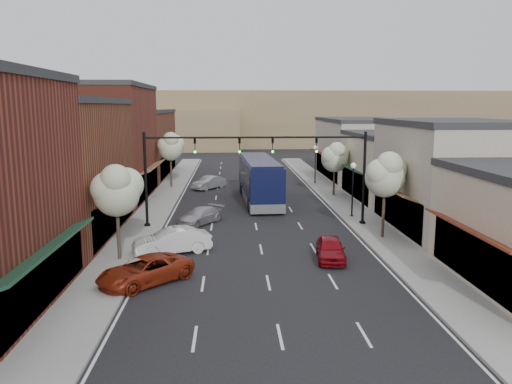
{
  "coord_description": "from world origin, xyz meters",
  "views": [
    {
      "loc": [
        -1.87,
        -28.03,
        8.83
      ],
      "look_at": [
        0.12,
        10.32,
        2.2
      ],
      "focal_mm": 35.0,
      "sensor_mm": 36.0,
      "label": 1
    }
  ],
  "objects": [
    {
      "name": "curb_left",
      "position": [
        -7.0,
        18.5,
        0.07
      ],
      "size": [
        0.25,
        73.0,
        0.17
      ],
      "primitive_type": "cube",
      "color": "gray",
      "rests_on": "ground"
    },
    {
      "name": "lamp_post_near",
      "position": [
        7.8,
        10.5,
        3.01
      ],
      "size": [
        0.44,
        0.44,
        4.44
      ],
      "color": "black",
      "rests_on": "ground"
    },
    {
      "name": "bldg_right_midfar",
      "position": [
        13.7,
        18.0,
        3.17
      ],
      "size": [
        9.14,
        12.1,
        6.4
      ],
      "color": "beige",
      "rests_on": "ground"
    },
    {
      "name": "bldg_right_midnear",
      "position": [
        13.72,
        6.0,
        3.91
      ],
      "size": [
        9.14,
        12.1,
        7.9
      ],
      "color": "#B7AB9D",
      "rests_on": "ground"
    },
    {
      "name": "coach_bus",
      "position": [
        0.8,
        17.87,
        2.09
      ],
      "size": [
        3.58,
        13.36,
        4.04
      ],
      "rotation": [
        0.0,
        0.0,
        0.05
      ],
      "color": "#0D1236",
      "rests_on": "ground"
    },
    {
      "name": "tree_left_far",
      "position": [
        -8.25,
        25.94,
        4.6
      ],
      "size": [
        2.85,
        2.65,
        6.13
      ],
      "color": "#47382B",
      "rests_on": "ground"
    },
    {
      "name": "bldg_right_far",
      "position": [
        13.71,
        32.0,
        3.66
      ],
      "size": [
        9.14,
        16.1,
        7.4
      ],
      "color": "#B7AB9D",
      "rests_on": "ground"
    },
    {
      "name": "bldg_left_far",
      "position": [
        -14.22,
        36.0,
        4.16
      ],
      "size": [
        10.14,
        18.1,
        8.4
      ],
      "color": "brown",
      "rests_on": "ground"
    },
    {
      "name": "curb_right",
      "position": [
        7.0,
        18.5,
        0.07
      ],
      "size": [
        0.25,
        73.0,
        0.17
      ],
      "primitive_type": "cube",
      "color": "gray",
      "rests_on": "ground"
    },
    {
      "name": "lamp_post_far",
      "position": [
        7.8,
        28.0,
        3.01
      ],
      "size": [
        0.44,
        0.44,
        4.44
      ],
      "color": "black",
      "rests_on": "ground"
    },
    {
      "name": "bldg_left_midfar",
      "position": [
        -14.24,
        20.0,
        5.4
      ],
      "size": [
        10.14,
        14.1,
        10.9
      ],
      "color": "maroon",
      "rests_on": "ground"
    },
    {
      "name": "parked_car_e",
      "position": [
        -4.2,
        25.21,
        0.7
      ],
      "size": [
        3.78,
        4.23,
        1.39
      ],
      "primitive_type": "imported",
      "rotation": [
        0.0,
        0.0,
        -0.67
      ],
      "color": "#9C9DA1",
      "rests_on": "ground"
    },
    {
      "name": "sidewalk_right",
      "position": [
        8.4,
        18.5,
        0.07
      ],
      "size": [
        2.8,
        73.0,
        0.15
      ],
      "primitive_type": "cube",
      "color": "gray",
      "rests_on": "ground"
    },
    {
      "name": "parked_car_c",
      "position": [
        -4.2,
        9.06,
        0.62
      ],
      "size": [
        3.92,
        4.43,
        1.23
      ],
      "primitive_type": "imported",
      "rotation": [
        0.0,
        0.0,
        -0.64
      ],
      "color": "#A3A2A8",
      "rests_on": "ground"
    },
    {
      "name": "red_hatchback",
      "position": [
        3.89,
        -0.38,
        0.67
      ],
      "size": [
        2.03,
        4.09,
        1.34
      ],
      "primitive_type": "imported",
      "rotation": [
        0.0,
        0.0,
        -0.12
      ],
      "color": "maroon",
      "rests_on": "ground"
    },
    {
      "name": "bldg_left_midnear",
      "position": [
        -14.23,
        6.0,
        4.66
      ],
      "size": [
        10.14,
        14.1,
        9.4
      ],
      "color": "brown",
      "rests_on": "ground"
    },
    {
      "name": "hill_far",
      "position": [
        0.0,
        90.0,
        6.0
      ],
      "size": [
        120.0,
        30.0,
        12.0
      ],
      "primitive_type": "cube",
      "color": "#7A6647",
      "rests_on": "ground"
    },
    {
      "name": "ground",
      "position": [
        0.0,
        0.0,
        0.0
      ],
      "size": [
        160.0,
        160.0,
        0.0
      ],
      "primitive_type": "plane",
      "color": "black",
      "rests_on": "ground"
    },
    {
      "name": "tree_right_near",
      "position": [
        8.35,
        3.94,
        4.45
      ],
      "size": [
        2.85,
        2.65,
        5.95
      ],
      "color": "#47382B",
      "rests_on": "ground"
    },
    {
      "name": "sidewalk_left",
      "position": [
        -8.4,
        18.5,
        0.07
      ],
      "size": [
        2.8,
        73.0,
        0.15
      ],
      "primitive_type": "cube",
      "color": "gray",
      "rests_on": "ground"
    },
    {
      "name": "parked_car_b",
      "position": [
        -5.44,
        1.45,
        0.77
      ],
      "size": [
        4.93,
        3.08,
        1.53
      ],
      "primitive_type": "imported",
      "rotation": [
        0.0,
        0.0,
        -1.23
      ],
      "color": "silver",
      "rests_on": "ground"
    },
    {
      "name": "tree_left_near",
      "position": [
        -8.25,
        -0.06,
        4.22
      ],
      "size": [
        2.85,
        2.65,
        5.69
      ],
      "color": "#47382B",
      "rests_on": "ground"
    },
    {
      "name": "hill_near",
      "position": [
        -25.0,
        78.0,
        4.0
      ],
      "size": [
        50.0,
        20.0,
        8.0
      ],
      "primitive_type": "cube",
      "color": "#7A6647",
      "rests_on": "ground"
    },
    {
      "name": "parked_car_a",
      "position": [
        -6.2,
        -3.78,
        0.69
      ],
      "size": [
        5.16,
        5.07,
        1.38
      ],
      "primitive_type": "imported",
      "rotation": [
        0.0,
        0.0,
        -0.81
      ],
      "color": "maroon",
      "rests_on": "ground"
    },
    {
      "name": "signal_mast_right",
      "position": [
        5.62,
        8.0,
        4.62
      ],
      "size": [
        8.22,
        0.46,
        7.0
      ],
      "color": "black",
      "rests_on": "ground"
    },
    {
      "name": "signal_mast_left",
      "position": [
        -5.62,
        8.0,
        4.62
      ],
      "size": [
        8.22,
        0.46,
        7.0
      ],
      "color": "black",
      "rests_on": "ground"
    },
    {
      "name": "tree_right_far",
      "position": [
        8.35,
        19.94,
        3.99
      ],
      "size": [
        2.85,
        2.65,
        5.43
      ],
      "color": "#47382B",
      "rests_on": "ground"
    }
  ]
}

